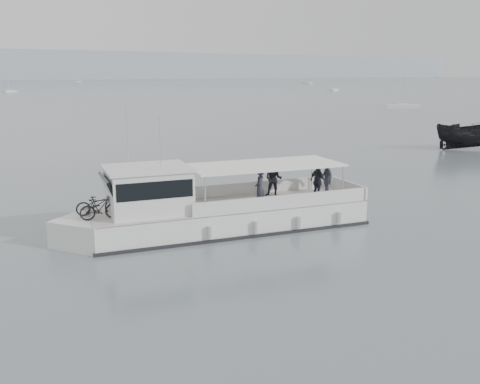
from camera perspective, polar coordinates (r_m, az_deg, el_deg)
ground at (r=19.94m, az=0.03°, el=-7.13°), size 1400.00×1400.00×0.00m
tour_boat at (r=23.02m, az=-3.82°, el=-1.98°), size 13.79×5.63×5.75m
dark_motorboat at (r=52.34m, az=23.40°, el=5.61°), size 7.11×5.13×2.58m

